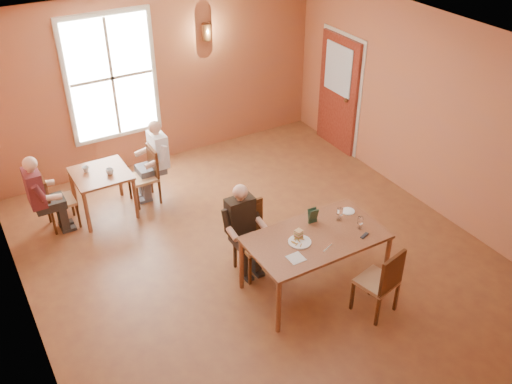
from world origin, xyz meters
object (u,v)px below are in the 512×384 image
main_table (314,262)px  diner_maroon (56,190)px  second_table (104,193)px  chair_diner_main (255,241)px  chair_empty (377,280)px  diner_white (144,166)px  chair_diner_maroon (60,200)px  chair_diner_white (143,176)px  diner_main (256,235)px

main_table → diner_maroon: (-2.49, 3.03, 0.22)m
second_table → diner_maroon: bearing=180.0°
diner_maroon → chair_diner_main: bearing=40.0°
chair_empty → diner_white: (-1.53, 3.77, 0.16)m
diner_white → chair_diner_maroon: size_ratio=1.41×
second_table → diner_maroon: 0.73m
chair_diner_white → diner_white: size_ratio=0.73×
second_table → diner_maroon: diner_maroon is taller
main_table → chair_diner_main: bearing=127.6°
chair_diner_main → chair_empty: chair_diner_main is taller
main_table → diner_maroon: size_ratio=1.38×
diner_white → diner_maroon: bearing=90.0°
main_table → diner_main: size_ratio=1.41×
main_table → diner_white: (-1.13, 3.03, 0.23)m
chair_diner_main → second_table: size_ratio=1.22×
chair_diner_main → chair_diner_maroon: bearing=-50.4°
main_table → diner_main: bearing=128.9°
chair_empty → diner_main: bearing=110.7°
chair_empty → diner_maroon: bearing=114.7°
chair_diner_maroon → diner_maroon: diner_maroon is taller
chair_diner_white → chair_empty: bearing=-157.5°
main_table → chair_diner_maroon: size_ratio=1.93×
chair_empty → chair_diner_white: chair_empty is taller
chair_diner_maroon → diner_maroon: 0.18m
chair_empty → diner_white: 4.07m
diner_main → chair_diner_main: bearing=-90.0°
main_table → diner_maroon: diner_maroon is taller
chair_diner_white → chair_diner_main: bearing=-164.4°
main_table → diner_maroon: bearing=129.5°
chair_empty → diner_white: diner_white is taller
chair_empty → chair_diner_maroon: chair_empty is taller
main_table → chair_diner_white: chair_diner_white is taller
second_table → chair_diner_maroon: 0.66m
chair_empty → diner_maroon: size_ratio=0.76×
main_table → second_table: (-1.81, 3.03, -0.04)m
diner_main → diner_white: (-0.63, 2.41, 0.02)m
chair_diner_main → diner_maroon: size_ratio=0.80×
chair_diner_white → diner_white: diner_white is taller
chair_empty → second_table: (-2.21, 3.77, -0.12)m
diner_main → chair_empty: diner_main is taller
diner_main → chair_diner_maroon: size_ratio=1.37×
chair_diner_main → diner_main: bearing=90.0°
diner_white → chair_diner_maroon: bearing=90.0°
diner_main → chair_diner_maroon: (-1.96, 2.41, -0.17)m
chair_diner_main → diner_main: 0.12m
chair_empty → chair_diner_white: 4.08m
diner_main → diner_white: diner_white is taller
chair_empty → second_table: chair_empty is taller
diner_maroon → main_table: bearing=39.5°
diner_maroon → chair_diner_maroon: bearing=90.0°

